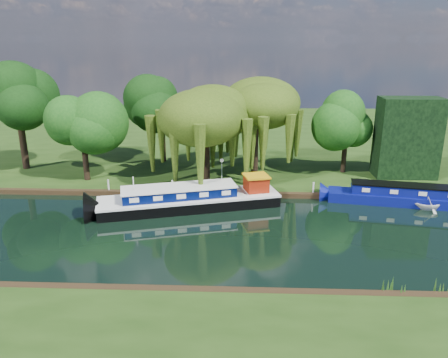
{
  "coord_description": "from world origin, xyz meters",
  "views": [
    {
      "loc": [
        2.42,
        -29.68,
        13.89
      ],
      "look_at": [
        0.96,
        4.8,
        2.8
      ],
      "focal_mm": 35.0,
      "sensor_mm": 36.0,
      "label": 1
    }
  ],
  "objects_px": {
    "narrowboat": "(406,197)",
    "white_cruiser": "(428,210)",
    "red_dinghy": "(139,203)",
    "dutch_barge": "(191,199)"
  },
  "relations": [
    {
      "from": "dutch_barge",
      "to": "white_cruiser",
      "type": "bearing_deg",
      "value": -14.83
    },
    {
      "from": "red_dinghy",
      "to": "white_cruiser",
      "type": "height_order",
      "value": "white_cruiser"
    },
    {
      "from": "dutch_barge",
      "to": "narrowboat",
      "type": "xyz_separation_m",
      "value": [
        18.78,
        1.67,
        -0.12
      ]
    },
    {
      "from": "narrowboat",
      "to": "white_cruiser",
      "type": "distance_m",
      "value": 2.14
    },
    {
      "from": "dutch_barge",
      "to": "narrowboat",
      "type": "bearing_deg",
      "value": -10.76
    },
    {
      "from": "dutch_barge",
      "to": "narrowboat",
      "type": "relative_size",
      "value": 1.18
    },
    {
      "from": "narrowboat",
      "to": "white_cruiser",
      "type": "bearing_deg",
      "value": -30.5
    },
    {
      "from": "dutch_barge",
      "to": "white_cruiser",
      "type": "xyz_separation_m",
      "value": [
        20.33,
        0.36,
        -0.81
      ]
    },
    {
      "from": "narrowboat",
      "to": "red_dinghy",
      "type": "relative_size",
      "value": 4.15
    },
    {
      "from": "dutch_barge",
      "to": "red_dinghy",
      "type": "height_order",
      "value": "dutch_barge"
    }
  ]
}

